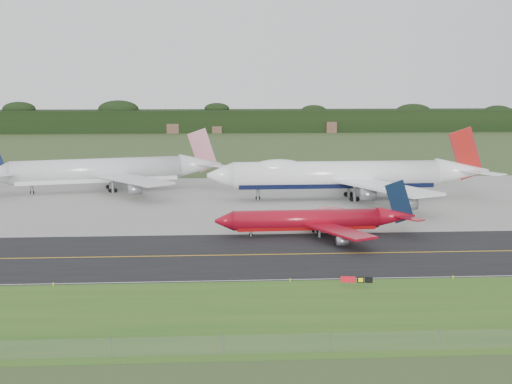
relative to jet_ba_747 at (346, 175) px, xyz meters
The scene contains 15 objects.
ground 57.48m from the jet_ba_747, 117.24° to the right, with size 600.00×600.00×0.00m, color #35441F.
grass_verge 89.92m from the jet_ba_747, 106.95° to the right, with size 400.00×30.00×0.01m, color #2D5A1A.
taxiway 61.04m from the jet_ba_747, 115.51° to the right, with size 400.00×32.00×0.02m, color black.
apron 26.86m from the jet_ba_747, behind, with size 400.00×78.00×0.01m, color gray.
taxiway_centreline 61.04m from the jet_ba_747, 115.51° to the right, with size 400.00×0.40×0.00m, color orange.
taxiway_edge_line 75.27m from the jet_ba_747, 110.41° to the right, with size 400.00×0.25×0.00m, color silver.
perimeter_fence 102.35m from the jet_ba_747, 104.83° to the right, with size 320.00×0.10×320.00m.
horizon_treeline 224.47m from the jet_ba_747, 96.69° to the left, with size 700.00×25.00×12.00m.
jet_ba_747 is the anchor object (origin of this frame).
jet_red_737 42.26m from the jet_ba_747, 108.04° to the right, with size 38.98×31.82×10.54m.
jet_star_tail 62.50m from the jet_ba_747, 164.38° to the left, with size 60.91×50.03×16.20m.
taxiway_sign 75.82m from the jet_ba_747, 99.46° to the right, with size 4.58×0.95×1.54m.
edge_marker_left 91.06m from the jet_ba_747, 128.29° to the right, with size 0.16×0.16×0.50m, color yellow.
edge_marker_center 74.77m from the jet_ba_747, 106.91° to the right, with size 0.16×0.16×0.50m, color yellow.
edge_marker_right 71.62m from the jet_ba_747, 87.63° to the right, with size 0.16×0.16×0.50m, color yellow.
Camera 1 is at (-6.93, -122.11, 30.00)m, focal length 50.00 mm.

